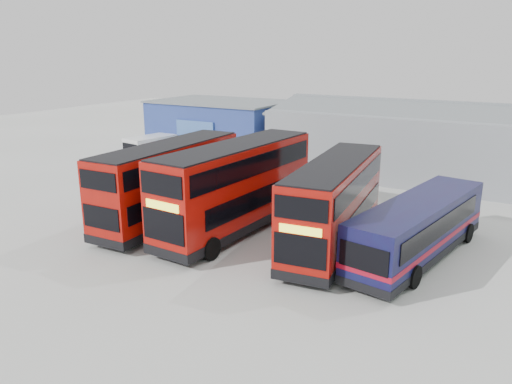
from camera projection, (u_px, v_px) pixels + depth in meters
name	position (u px, v px, depth m)	size (l,w,h in m)	color
ground_plane	(251.00, 240.00, 26.35)	(120.00, 120.00, 0.00)	#AEAEA8
office_block	(221.00, 128.00, 47.37)	(12.30, 8.32, 5.12)	navy
maintenance_shed	(472.00, 145.00, 38.39)	(30.50, 12.00, 5.89)	gray
double_decker_left	(170.00, 184.00, 28.60)	(3.08, 10.99, 4.60)	#A50F09
double_decker_centre	(236.00, 189.00, 27.10)	(3.42, 11.64, 4.86)	#A50F09
double_decker_right	(334.00, 205.00, 24.78)	(3.72, 10.78, 4.47)	#A50F09
single_decker_blue	(418.00, 230.00, 23.62)	(4.29, 11.02, 2.92)	#0E133E
panel_van	(154.00, 147.00, 44.61)	(2.93, 5.59, 2.33)	silver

